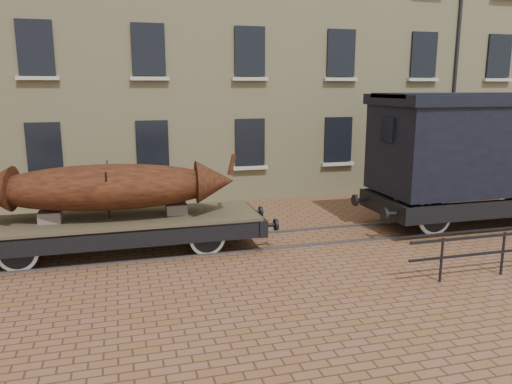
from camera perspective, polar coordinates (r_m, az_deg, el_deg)
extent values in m
plane|color=brown|center=(13.81, 0.55, -5.70)|extent=(90.00, 90.00, 0.00)
cube|color=#C6BA81|center=(23.76, 0.92, 18.78)|extent=(40.00, 10.00, 14.00)
cube|color=black|center=(17.88, -23.03, 4.63)|extent=(1.10, 0.12, 1.70)
cube|color=#AFAC9F|center=(17.95, -22.81, 1.60)|extent=(1.30, 0.18, 0.12)
cube|color=black|center=(17.75, -11.74, 5.29)|extent=(1.10, 0.12, 1.70)
cube|color=#AFAC9F|center=(17.83, -11.60, 2.24)|extent=(1.30, 0.18, 0.12)
cube|color=black|center=(18.31, -0.70, 5.74)|extent=(1.10, 0.12, 1.70)
cube|color=#AFAC9F|center=(18.38, -0.65, 2.78)|extent=(1.30, 0.18, 0.12)
cube|color=black|center=(19.49, 9.35, 5.96)|extent=(1.10, 0.12, 1.70)
cube|color=#AFAC9F|center=(19.56, 9.33, 3.18)|extent=(1.30, 0.18, 0.12)
cube|color=black|center=(21.19, 18.03, 6.01)|extent=(1.10, 0.12, 1.70)
cube|color=#AFAC9F|center=(21.25, 17.96, 3.45)|extent=(1.30, 0.18, 0.12)
cube|color=black|center=(23.30, 25.29, 5.95)|extent=(1.10, 0.12, 1.70)
cube|color=#AFAC9F|center=(23.35, 25.17, 3.61)|extent=(1.30, 0.18, 0.12)
cube|color=black|center=(17.80, -23.90, 14.88)|extent=(1.10, 0.12, 1.70)
cube|color=#AFAC9F|center=(17.70, -23.66, 11.84)|extent=(1.30, 0.18, 0.12)
cube|color=black|center=(17.68, -12.20, 15.64)|extent=(1.10, 0.12, 1.70)
cube|color=#AFAC9F|center=(17.58, -12.05, 12.57)|extent=(1.30, 0.18, 0.12)
cube|color=black|center=(18.24, -0.73, 15.78)|extent=(1.10, 0.12, 1.70)
cube|color=#AFAC9F|center=(18.15, -0.67, 12.80)|extent=(1.30, 0.18, 0.12)
cube|color=black|center=(19.43, 9.68, 15.39)|extent=(1.10, 0.12, 1.70)
cube|color=#AFAC9F|center=(19.34, 9.66, 12.59)|extent=(1.30, 0.18, 0.12)
cube|color=black|center=(21.13, 18.61, 14.66)|extent=(1.10, 0.12, 1.70)
cube|color=#AFAC9F|center=(21.05, 18.53, 12.09)|extent=(1.30, 0.18, 0.12)
cube|color=black|center=(23.24, 26.01, 13.80)|extent=(1.10, 0.12, 1.70)
cube|color=#AFAC9F|center=(23.17, 25.89, 11.46)|extent=(1.30, 0.18, 0.12)
cylinder|color=black|center=(22.13, 22.32, 18.43)|extent=(0.14, 0.14, 14.00)
cube|color=#59595E|center=(13.14, 1.42, -6.50)|extent=(30.00, 0.08, 0.06)
cube|color=#59595E|center=(14.46, -0.23, -4.75)|extent=(30.00, 0.08, 0.06)
cylinder|color=black|center=(11.66, 20.43, -7.29)|extent=(0.06, 0.06, 1.00)
cylinder|color=black|center=(12.63, 26.37, -6.32)|extent=(0.06, 0.06, 1.00)
cube|color=brown|center=(13.07, -15.74, -3.09)|extent=(7.17, 2.10, 0.11)
cube|color=black|center=(12.19, -15.68, -5.29)|extent=(7.17, 0.15, 0.43)
cube|color=black|center=(14.07, -15.69, -2.99)|extent=(7.17, 0.15, 0.43)
cube|color=black|center=(13.56, -0.36, -3.09)|extent=(0.21, 2.20, 0.43)
cylinder|color=black|center=(12.97, 1.61, -3.80)|extent=(0.33, 0.10, 0.10)
cylinder|color=black|center=(13.02, 2.29, -3.75)|extent=(0.08, 0.31, 0.31)
cylinder|color=black|center=(14.30, -0.08, -2.29)|extent=(0.33, 0.10, 0.10)
cylinder|color=black|center=(14.34, 0.55, -2.25)|extent=(0.08, 0.31, 0.31)
cylinder|color=black|center=(13.40, -25.10, -5.38)|extent=(0.10, 1.82, 0.10)
cylinder|color=silver|center=(12.72, -25.62, -6.32)|extent=(0.92, 0.07, 0.92)
cylinder|color=black|center=(12.72, -25.62, -6.32)|extent=(0.75, 0.10, 0.75)
cube|color=black|center=(12.55, -25.80, -5.49)|extent=(0.86, 0.08, 0.10)
cylinder|color=silver|center=(14.08, -24.63, -4.53)|extent=(0.92, 0.07, 0.92)
cylinder|color=black|center=(14.08, -24.63, -4.53)|extent=(0.75, 0.10, 0.75)
cube|color=black|center=(14.13, -24.64, -3.51)|extent=(0.86, 0.08, 0.10)
cylinder|color=black|center=(13.34, -6.14, -4.35)|extent=(0.10, 1.82, 0.10)
cylinder|color=silver|center=(12.66, -5.60, -5.24)|extent=(0.92, 0.07, 0.92)
cylinder|color=black|center=(12.66, -5.60, -5.24)|extent=(0.75, 0.10, 0.75)
cube|color=black|center=(12.48, -5.53, -4.39)|extent=(0.86, 0.08, 0.10)
cylinder|color=silver|center=(14.02, -6.62, -3.55)|extent=(0.92, 0.07, 0.92)
cylinder|color=black|center=(14.02, -6.62, -3.55)|extent=(0.75, 0.10, 0.75)
cube|color=black|center=(14.07, -6.71, -2.53)|extent=(0.86, 0.08, 0.10)
cube|color=black|center=(13.17, -15.65, -4.66)|extent=(3.82, 0.06, 0.06)
cube|color=#63584E|center=(13.13, -22.47, -2.63)|extent=(0.53, 0.48, 0.27)
cube|color=#63584E|center=(13.09, -9.09, -1.89)|extent=(0.53, 0.48, 0.27)
ellipsoid|color=#522611|center=(12.88, -16.61, 0.54)|extent=(5.76, 2.17, 1.13)
cone|color=#522611|center=(12.89, -4.70, 1.23)|extent=(1.05, 1.14, 1.07)
cube|color=#522611|center=(12.87, -2.79, 3.14)|extent=(0.23, 0.13, 0.54)
cylinder|color=#2C211B|center=(12.46, -16.60, -0.45)|extent=(0.05, 0.96, 1.36)
cylinder|color=#2C211B|center=(13.36, -16.54, 0.37)|extent=(0.05, 0.96, 1.36)
cube|color=black|center=(16.03, 27.05, -1.66)|extent=(6.66, 0.18, 0.50)
cube|color=black|center=(17.85, 21.82, 0.08)|extent=(6.66, 0.18, 0.50)
cube|color=black|center=(15.04, 14.45, -1.54)|extent=(0.24, 2.66, 0.50)
cylinder|color=black|center=(14.05, 14.47, -2.49)|extent=(0.09, 0.36, 0.36)
cylinder|color=black|center=(15.56, 11.24, -0.93)|extent=(0.09, 0.36, 0.36)
cylinder|color=black|center=(15.73, 18.28, -2.09)|extent=(0.11, 2.11, 0.11)
cylinder|color=silver|center=(15.16, 19.77, -2.72)|extent=(1.07, 0.08, 1.07)
cylinder|color=black|center=(15.16, 19.77, -2.72)|extent=(0.87, 0.11, 0.87)
cylinder|color=silver|center=(16.31, 16.89, -1.51)|extent=(1.07, 0.08, 1.07)
cylinder|color=black|center=(16.31, 16.89, -1.51)|extent=(0.87, 0.11, 0.87)
cube|color=black|center=(16.67, 24.77, 4.67)|extent=(6.66, 2.66, 2.55)
cube|color=black|center=(16.58, 25.21, 9.57)|extent=(6.86, 2.82, 0.31)
cube|color=black|center=(16.57, 25.25, 9.99)|extent=(6.86, 1.89, 0.13)
cube|color=black|center=(14.68, 14.84, 6.91)|extent=(0.09, 0.67, 0.67)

